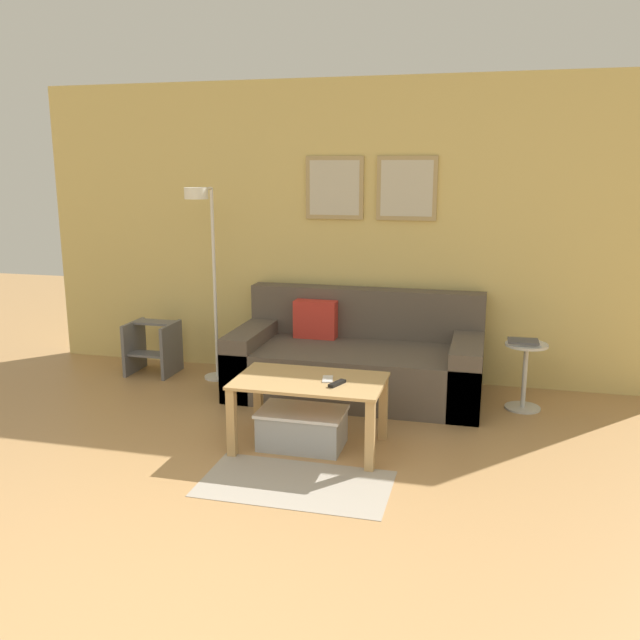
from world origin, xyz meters
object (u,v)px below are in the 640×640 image
Objects in this scene: couch at (357,361)px; storage_bin at (302,428)px; side_table at (525,370)px; book_stack at (524,342)px; floor_lamp at (205,252)px; step_stool at (153,346)px; cell_phone at (328,379)px; coffee_table at (310,392)px; remote_control at (337,383)px.

couch reaches higher than storage_bin.
book_stack reaches higher than side_table.
floor_lamp reaches higher than step_stool.
step_stool is at bearing 177.51° from side_table.
cell_phone is (0.03, -1.15, 0.20)m from couch.
couch is at bearing 85.92° from coffee_table.
couch is 3.85× the size of side_table.
couch reaches higher than step_stool.
floor_lamp reaches higher than side_table.
couch is 3.50× the size of storage_bin.
cell_phone reaches higher than step_stool.
couch is 1.32m from book_stack.
side_table is 3.71× the size of cell_phone.
side_table reaches higher than step_stool.
side_table is at bearing -2.65° from couch.
coffee_table is 1.71× the size of storage_bin.
step_stool is at bearing 177.62° from couch.
book_stack is 1.66m from cell_phone.
side_table is at bearing 24.60° from book_stack.
coffee_table is at bearing -141.53° from side_table.
side_table is (1.46, 1.12, 0.18)m from storage_bin.
coffee_table is 2.20m from step_stool.
remote_control is 0.12m from cell_phone.
floor_lamp is 1.81m from cell_phone.
couch is 1.54m from floor_lamp.
side_table is 1.11× the size of step_stool.
floor_lamp is 3.21× the size of side_table.
cell_phone reaches higher than coffee_table.
book_stack is at bearing 37.63° from storage_bin.
cell_phone is at bearing 11.57° from coffee_table.
book_stack is (1.30, -0.07, 0.26)m from couch.
book_stack is at bearing 28.91° from cell_phone.
couch is at bearing -2.38° from step_stool.
step_stool is at bearing 135.70° from cell_phone.
couch is 1.18m from coffee_table.
book_stack is at bearing 38.68° from coffee_table.
couch is 8.15× the size of book_stack.
couch is 4.29× the size of step_stool.
side_table is at bearing 0.55° from floor_lamp.
remote_control reaches higher than storage_bin.
floor_lamp reaches higher than couch.
book_stack is at bearing 0.31° from floor_lamp.
coffee_table is 0.58× the size of floor_lamp.
book_stack is at bearing -155.40° from side_table.
step_stool is (-1.75, 1.25, 0.12)m from storage_bin.
storage_bin is (-0.05, -0.00, -0.26)m from coffee_table.
remote_control is (0.12, -1.24, 0.21)m from couch.
remote_control is at bearing -135.50° from side_table.
side_table is 3.21m from step_stool.
couch is at bearing 176.80° from book_stack.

